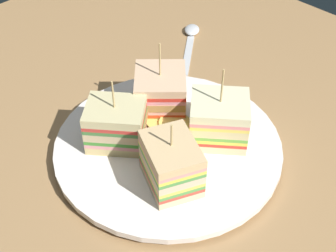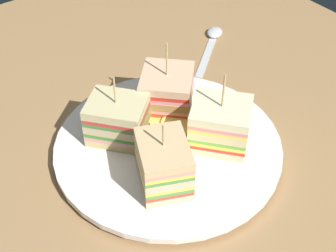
# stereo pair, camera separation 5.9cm
# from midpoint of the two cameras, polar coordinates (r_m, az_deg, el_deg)

# --- Properties ---
(ground_plane) EXTENTS (1.05, 0.97, 0.02)m
(ground_plane) POSITION_cam_midpoint_polar(r_m,az_deg,el_deg) (0.63, 2.69, -3.80)
(ground_plane) COLOR #9F774C
(plate) EXTENTS (0.30, 0.30, 0.02)m
(plate) POSITION_cam_midpoint_polar(r_m,az_deg,el_deg) (0.62, 2.75, -2.60)
(plate) COLOR white
(plate) RESTS_ON ground_plane
(sandwich_wedge_0) EXTENTS (0.10, 0.10, 0.11)m
(sandwich_wedge_0) POSITION_cam_midpoint_polar(r_m,az_deg,el_deg) (0.60, 9.14, 0.06)
(sandwich_wedge_0) COLOR beige
(sandwich_wedge_0) RESTS_ON plate
(sandwich_wedge_1) EXTENTS (0.10, 0.10, 0.11)m
(sandwich_wedge_1) POSITION_cam_midpoint_polar(r_m,az_deg,el_deg) (0.64, 2.51, 3.92)
(sandwich_wedge_1) COLOR beige
(sandwich_wedge_1) RESTS_ON plate
(sandwich_wedge_2) EXTENTS (0.09, 0.09, 0.10)m
(sandwich_wedge_2) POSITION_cam_midpoint_polar(r_m,az_deg,el_deg) (0.61, -3.33, 0.63)
(sandwich_wedge_2) COLOR #DABF7D
(sandwich_wedge_2) RESTS_ON plate
(sandwich_wedge_3) EXTENTS (0.09, 0.08, 0.09)m
(sandwich_wedge_3) POSITION_cam_midpoint_polar(r_m,az_deg,el_deg) (0.55, 2.57, -4.76)
(sandwich_wedge_3) COLOR beige
(sandwich_wedge_3) RESTS_ON plate
(chip_pile) EXTENTS (0.07, 0.07, 0.02)m
(chip_pile) POSITION_cam_midpoint_polar(r_m,az_deg,el_deg) (0.62, 3.09, 0.04)
(chip_pile) COLOR #E1CA7F
(chip_pile) RESTS_ON plate
(spoon) EXTENTS (0.11, 0.13, 0.01)m
(spoon) POSITION_cam_midpoint_polar(r_m,az_deg,el_deg) (0.85, 7.48, 10.45)
(spoon) COLOR silver
(spoon) RESTS_ON ground_plane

